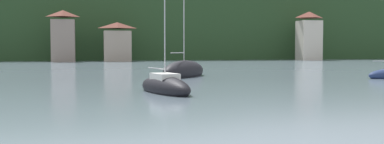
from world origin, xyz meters
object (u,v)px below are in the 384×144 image
shore_building_westcentral (63,37)px  sailboat_mid_3 (165,87)px  shore_building_eastcentral (309,37)px  sailboat_far_6 (184,72)px  shore_building_central (117,42)px

shore_building_westcentral → sailboat_mid_3: bearing=-81.9°
shore_building_eastcentral → sailboat_far_6: (-38.21, -50.54, -4.65)m
shore_building_eastcentral → sailboat_far_6: 63.53m
shore_building_central → shore_building_eastcentral: (41.23, 0.31, 1.39)m
shore_building_eastcentral → sailboat_mid_3: (-42.33, -64.90, -4.78)m
sailboat_mid_3 → shore_building_eastcentral: bearing=132.3°
sailboat_mid_3 → shore_building_westcentral: bearing=173.5°
shore_building_eastcentral → sailboat_far_6: bearing=-127.1°
shore_building_westcentral → sailboat_mid_3: (9.20, -64.72, -4.46)m
shore_building_westcentral → shore_building_central: 10.36m
shore_building_eastcentral → sailboat_mid_3: shore_building_eastcentral is taller
shore_building_central → sailboat_far_6: bearing=-86.6°
shore_building_westcentral → sailboat_far_6: size_ratio=0.87×
shore_building_central → shore_building_eastcentral: shore_building_eastcentral is taller
shore_building_central → sailboat_mid_3: size_ratio=1.12×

